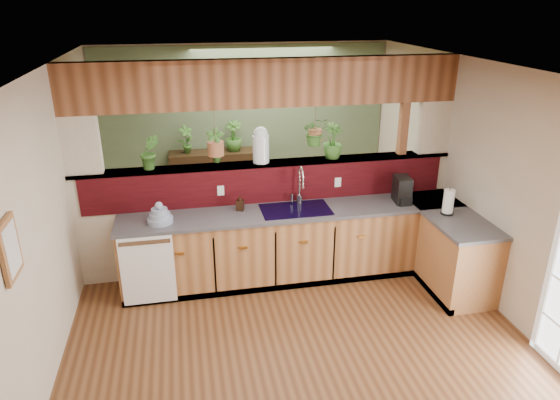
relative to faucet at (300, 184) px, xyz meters
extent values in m
cube|color=brown|center=(-0.34, -1.13, -1.16)|extent=(4.60, 7.00, 0.01)
cube|color=brown|center=(-0.34, -1.13, 1.44)|extent=(4.60, 7.00, 0.01)
cube|color=beige|center=(-0.34, 2.37, 0.14)|extent=(4.60, 0.02, 2.60)
cube|color=beige|center=(-2.64, -1.13, 0.14)|extent=(0.02, 7.00, 2.60)
cube|color=beige|center=(1.96, -1.13, 0.14)|extent=(0.02, 7.00, 2.60)
cube|color=beige|center=(-0.34, 0.22, -0.49)|extent=(4.60, 0.15, 1.35)
cube|color=#38070B|center=(-0.34, 0.14, -0.04)|extent=(4.40, 0.02, 0.45)
cube|color=brown|center=(-0.34, 0.22, 0.21)|extent=(4.60, 0.21, 0.04)
cube|color=brown|center=(-0.34, 0.22, 1.16)|extent=(4.60, 0.15, 0.55)
cube|color=beige|center=(-2.44, 0.22, 0.54)|extent=(0.40, 0.15, 0.70)
cube|color=beige|center=(1.76, 0.22, 0.54)|extent=(0.40, 0.15, 0.70)
cube|color=brown|center=(1.36, 0.22, 0.14)|extent=(0.10, 0.10, 2.60)
cube|color=brown|center=(-0.34, 0.22, 0.21)|extent=(4.60, 0.21, 0.04)
cube|color=brown|center=(-0.34, 0.22, 1.16)|extent=(4.60, 0.15, 0.55)
cube|color=#546B49|center=(-0.34, 2.35, 0.14)|extent=(4.55, 0.02, 2.55)
cube|color=#915B32|center=(-0.09, -0.15, -0.73)|extent=(4.10, 0.60, 0.86)
cube|color=#434348|center=(-0.09, -0.15, -0.28)|extent=(4.14, 0.64, 0.04)
cube|color=#915B32|center=(1.66, -0.59, -0.73)|extent=(0.60, 1.48, 0.86)
cube|color=#434348|center=(1.66, -0.59, -0.28)|extent=(0.64, 1.52, 0.04)
cube|color=#915B32|center=(1.66, -0.15, -0.73)|extent=(0.60, 0.60, 0.86)
cube|color=#434348|center=(1.66, -0.15, -0.28)|extent=(0.64, 0.64, 0.04)
cube|color=black|center=(-0.09, -0.42, -1.12)|extent=(4.10, 0.06, 0.08)
cube|color=black|center=(1.39, -0.59, -1.12)|extent=(0.06, 1.48, 0.08)
cube|color=white|center=(-1.82, -0.47, -0.71)|extent=(0.58, 0.02, 0.82)
cube|color=#B7B7B2|center=(-1.82, -0.48, -0.36)|extent=(0.54, 0.01, 0.05)
cube|color=black|center=(-0.09, -0.15, -0.28)|extent=(0.82, 0.50, 0.03)
cube|color=black|center=(-0.28, -0.15, -0.36)|extent=(0.34, 0.40, 0.16)
cube|color=black|center=(0.10, -0.15, -0.36)|extent=(0.34, 0.40, 0.16)
cube|color=#915B32|center=(-2.61, -1.93, 0.39)|extent=(0.03, 0.35, 0.45)
cube|color=silver|center=(-2.60, -1.93, 0.39)|extent=(0.01, 0.27, 0.37)
cylinder|color=#B7B7B2|center=(0.00, 0.05, -0.21)|extent=(0.07, 0.07, 0.10)
cylinder|color=#B7B7B2|center=(0.00, 0.05, -0.02)|extent=(0.02, 0.02, 0.29)
torus|color=#B7B7B2|center=(0.00, -0.03, 0.12)|extent=(0.21, 0.07, 0.21)
cylinder|color=#B7B7B2|center=(0.00, -0.12, 0.05)|extent=(0.02, 0.02, 0.12)
cylinder|color=#B7B7B2|center=(-0.09, 0.05, -0.19)|extent=(0.03, 0.03, 0.10)
cylinder|color=#8793AE|center=(-1.65, -0.21, -0.23)|extent=(0.28, 0.28, 0.06)
cylinder|color=#8793AE|center=(-1.65, -0.21, -0.17)|extent=(0.23, 0.23, 0.05)
cylinder|color=#8793AE|center=(-1.65, -0.21, -0.12)|extent=(0.18, 0.18, 0.05)
sphere|color=#8793AE|center=(-1.65, -0.21, -0.06)|extent=(0.09, 0.09, 0.09)
imported|color=#321D12|center=(-0.73, -0.04, -0.17)|extent=(0.11, 0.11, 0.19)
cube|color=black|center=(1.23, -0.18, -0.10)|extent=(0.17, 0.28, 0.32)
cube|color=black|center=(1.23, -0.27, -0.21)|extent=(0.15, 0.11, 0.11)
cylinder|color=silver|center=(1.23, -0.24, -0.16)|extent=(0.09, 0.09, 0.09)
cylinder|color=black|center=(1.60, -0.63, -0.25)|extent=(0.15, 0.15, 0.02)
cylinder|color=#B7B7B2|center=(1.60, -0.63, -0.10)|extent=(0.02, 0.02, 0.31)
cylinder|color=white|center=(1.60, -0.63, -0.10)|extent=(0.12, 0.12, 0.27)
cylinder|color=silver|center=(-0.43, 0.22, 0.39)|extent=(0.20, 0.20, 0.33)
sphere|color=silver|center=(-0.43, 0.22, 0.58)|extent=(0.17, 0.17, 0.17)
imported|color=#306021|center=(-1.71, 0.22, 0.43)|extent=(0.25, 0.21, 0.41)
imported|color=#306021|center=(0.46, 0.22, 0.44)|extent=(0.31, 0.31, 0.43)
cylinder|color=brown|center=(-0.96, 0.22, 0.69)|extent=(0.01, 0.01, 0.40)
cylinder|color=brown|center=(-0.96, 0.22, 0.43)|extent=(0.19, 0.19, 0.16)
imported|color=#306021|center=(-0.96, 0.22, 0.67)|extent=(0.23, 0.18, 0.41)
cylinder|color=brown|center=(0.23, 0.22, 0.74)|extent=(0.01, 0.01, 0.30)
cylinder|color=brown|center=(0.23, 0.22, 0.53)|extent=(0.16, 0.16, 0.14)
imported|color=#306021|center=(0.23, 0.22, 0.74)|extent=(0.32, 0.28, 0.34)
cube|color=black|center=(-0.82, 2.12, -0.66)|extent=(1.49, 0.42, 0.99)
imported|color=#306021|center=(-1.28, 2.12, 0.06)|extent=(0.28, 0.24, 0.44)
imported|color=#306021|center=(-0.55, 2.12, 0.07)|extent=(0.32, 0.32, 0.47)
imported|color=#306021|center=(0.71, 1.16, -0.79)|extent=(0.83, 0.77, 0.74)
camera|label=1|loc=(-1.35, -5.42, 2.05)|focal=32.00mm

